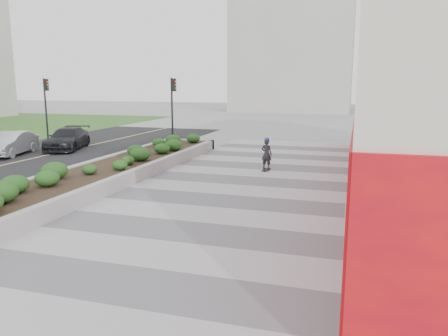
% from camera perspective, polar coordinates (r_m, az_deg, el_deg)
% --- Properties ---
extents(ground, '(160.00, 160.00, 0.00)m').
position_cam_1_polar(ground, '(10.00, -8.39, -11.51)').
color(ground, gray).
rests_on(ground, ground).
extents(walkway, '(8.00, 36.00, 0.01)m').
position_cam_1_polar(walkway, '(12.60, -2.54, -6.60)').
color(walkway, '#A8A8AD').
rests_on(walkway, ground).
extents(building, '(6.04, 24.08, 8.00)m').
position_cam_1_polar(building, '(17.56, 27.08, 10.33)').
color(building, beige).
rests_on(building, ground).
extents(planter, '(3.00, 18.00, 0.90)m').
position_cam_1_polar(planter, '(18.36, -14.67, -0.05)').
color(planter, '#9E9EA0').
rests_on(planter, ground).
extents(traffic_signal_near, '(0.33, 0.28, 4.20)m').
position_cam_1_polar(traffic_signal_near, '(28.19, -6.69, 8.72)').
color(traffic_signal_near, black).
rests_on(traffic_signal_near, ground).
extents(traffic_signal_far, '(0.33, 0.28, 4.20)m').
position_cam_1_polar(traffic_signal_far, '(32.57, -22.22, 8.27)').
color(traffic_signal_far, black).
rests_on(traffic_signal_far, ground).
extents(distant_bldg_north_l, '(16.00, 12.00, 20.00)m').
position_cam_1_polar(distant_bldg_north_l, '(64.27, 9.15, 16.29)').
color(distant_bldg_north_l, '#ADAAA3').
rests_on(distant_bldg_north_l, ground).
extents(distant_bldg_north_r, '(14.00, 10.00, 24.00)m').
position_cam_1_polar(distant_bldg_north_r, '(69.69, 27.07, 16.50)').
color(distant_bldg_north_r, '#ADAAA3').
rests_on(distant_bldg_north_r, ground).
extents(manhole_cover, '(0.44, 0.44, 0.01)m').
position_cam_1_polar(manhole_cover, '(12.45, -0.36, -6.81)').
color(manhole_cover, '#595654').
rests_on(manhole_cover, ground).
extents(skateboarder, '(0.55, 0.74, 1.50)m').
position_cam_1_polar(skateboarder, '(19.41, 5.58, 1.85)').
color(skateboarder, beige).
rests_on(skateboarder, ground).
extents(car_silver, '(2.26, 4.07, 1.27)m').
position_cam_1_polar(car_silver, '(26.29, -26.05, 2.89)').
color(car_silver, '#BABDC2').
rests_on(car_silver, ground).
extents(car_dark, '(3.05, 4.70, 1.27)m').
position_cam_1_polar(car_dark, '(27.38, -19.78, 3.62)').
color(car_dark, black).
rests_on(car_dark, ground).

